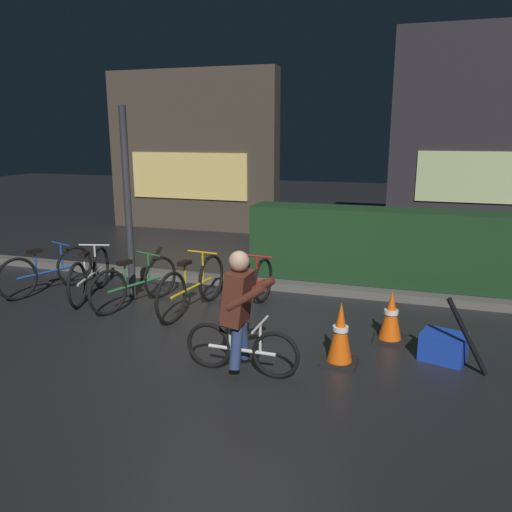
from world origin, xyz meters
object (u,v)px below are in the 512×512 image
at_px(parked_bike_center_left, 135,283).
at_px(parked_bike_center_right, 193,286).
at_px(parked_bike_leftmost, 47,271).
at_px(traffic_cone_near, 340,334).
at_px(parked_bike_right_mid, 249,288).
at_px(traffic_cone_far, 391,316).
at_px(cyclist, 240,312).
at_px(blue_crate, 443,347).
at_px(parked_bike_left_mid, 90,275).
at_px(closed_umbrella, 467,337).
at_px(street_post, 128,205).

relative_size(parked_bike_center_left, parked_bike_center_right, 0.88).
bearing_deg(parked_bike_leftmost, traffic_cone_near, -83.69).
relative_size(parked_bike_center_right, parked_bike_right_mid, 1.06).
bearing_deg(traffic_cone_far, cyclist, -137.64).
bearing_deg(parked_bike_leftmost, parked_bike_right_mid, -68.48).
xyz_separation_m(parked_bike_leftmost, blue_crate, (5.55, -0.70, -0.18)).
distance_m(parked_bike_center_right, traffic_cone_far, 2.58).
bearing_deg(parked_bike_leftmost, parked_bike_left_mid, -69.76).
bearing_deg(parked_bike_center_right, parked_bike_left_mid, 93.46).
distance_m(traffic_cone_far, closed_umbrella, 0.98).
xyz_separation_m(traffic_cone_near, traffic_cone_far, (0.46, 0.77, -0.03)).
distance_m(parked_bike_left_mid, parked_bike_right_mid, 2.40).
relative_size(traffic_cone_far, blue_crate, 1.37).
bearing_deg(parked_bike_leftmost, parked_bike_center_left, -75.23).
xyz_separation_m(parked_bike_center_right, traffic_cone_near, (2.11, -0.99, -0.03)).
height_order(parked_bike_leftmost, cyclist, cyclist).
xyz_separation_m(parked_bike_leftmost, parked_bike_left_mid, (0.74, 0.00, 0.01)).
relative_size(street_post, traffic_cone_far, 4.45).
bearing_deg(traffic_cone_far, parked_bike_left_mid, 175.54).
bearing_deg(traffic_cone_near, parked_bike_right_mid, 139.49).
distance_m(parked_bike_center_right, parked_bike_right_mid, 0.75).
bearing_deg(cyclist, blue_crate, 26.12).
xyz_separation_m(blue_crate, closed_umbrella, (0.19, -0.25, 0.24)).
bearing_deg(blue_crate, traffic_cone_far, 146.69).
relative_size(parked_bike_left_mid, parked_bike_center_left, 1.06).
bearing_deg(parked_bike_leftmost, traffic_cone_far, -73.83).
bearing_deg(parked_bike_right_mid, closed_umbrella, -105.50).
bearing_deg(parked_bike_center_left, blue_crate, -78.53).
distance_m(street_post, parked_bike_left_mid, 1.18).
relative_size(parked_bike_left_mid, parked_bike_right_mid, 0.98).
height_order(street_post, traffic_cone_far, street_post).
relative_size(parked_bike_leftmost, closed_umbrella, 1.73).
distance_m(street_post, cyclist, 3.00).
relative_size(blue_crate, closed_umbrella, 0.52).
distance_m(parked_bike_center_left, cyclist, 2.52).
height_order(parked_bike_left_mid, cyclist, cyclist).
xyz_separation_m(street_post, traffic_cone_far, (3.67, -0.53, -1.05)).
distance_m(parked_bike_right_mid, traffic_cone_far, 1.89).
bearing_deg(traffic_cone_far, closed_umbrella, -39.35).
xyz_separation_m(parked_bike_center_right, closed_umbrella, (3.33, -0.84, 0.04)).
xyz_separation_m(street_post, blue_crate, (4.24, -0.90, -1.20)).
relative_size(traffic_cone_far, closed_umbrella, 0.71).
relative_size(traffic_cone_near, blue_crate, 1.52).
relative_size(parked_bike_left_mid, closed_umbrella, 1.81).
distance_m(parked_bike_center_left, traffic_cone_near, 3.11).
height_order(cyclist, closed_umbrella, cyclist).
bearing_deg(closed_umbrella, parked_bike_right_mid, -23.82).
relative_size(street_post, parked_bike_left_mid, 1.75).
distance_m(street_post, blue_crate, 4.49).
relative_size(parked_bike_leftmost, parked_bike_center_right, 0.89).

